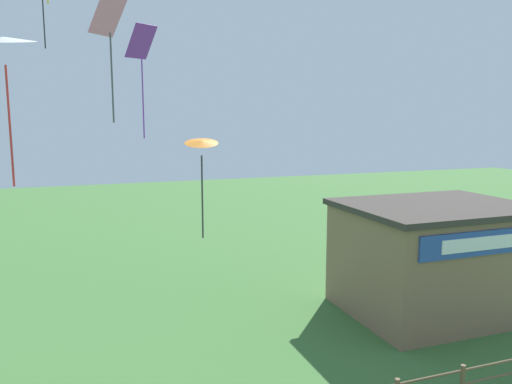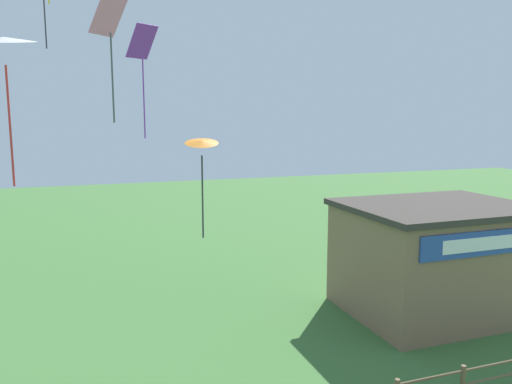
# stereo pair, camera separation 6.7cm
# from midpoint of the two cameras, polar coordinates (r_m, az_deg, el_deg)

# --- Properties ---
(seaside_building) EXTENTS (7.41, 5.83, 4.52)m
(seaside_building) POSITION_cam_midpoint_polar(r_m,az_deg,el_deg) (22.04, 19.94, -7.07)
(seaside_building) COLOR #84664C
(seaside_building) RESTS_ON ground_plane
(kite_white_delta) EXTENTS (1.69, 1.69, 3.40)m
(kite_white_delta) POSITION_cam_midpoint_polar(r_m,az_deg,el_deg) (12.60, -26.71, 15.03)
(kite_white_delta) COLOR white
(kite_purple_streamer) EXTENTS (1.22, 1.14, 4.08)m
(kite_purple_streamer) POSITION_cam_midpoint_polar(r_m,az_deg,el_deg) (19.34, -12.75, 15.10)
(kite_purple_streamer) COLOR purple
(kite_orange_delta) EXTENTS (1.18, 1.18, 3.01)m
(kite_orange_delta) POSITION_cam_midpoint_polar(r_m,az_deg,el_deg) (14.62, -6.09, 5.23)
(kite_orange_delta) COLOR orange
(kite_pink_diamond) EXTENTS (1.20, 1.20, 3.61)m
(kite_pink_diamond) POSITION_cam_midpoint_polar(r_m,az_deg,el_deg) (15.07, -16.20, 17.89)
(kite_pink_diamond) COLOR pink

